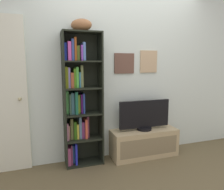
{
  "coord_description": "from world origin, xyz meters",
  "views": [
    {
      "loc": [
        -1.16,
        -1.83,
        1.42
      ],
      "look_at": [
        -0.26,
        0.85,
        0.98
      ],
      "focal_mm": 33.64,
      "sensor_mm": 36.0,
      "label": 1
    }
  ],
  "objects_px": {
    "tv_stand": "(144,143)",
    "television": "(145,115)",
    "bookshelf": "(78,100)",
    "football": "(81,25)"
  },
  "relations": [
    {
      "from": "tv_stand",
      "to": "television",
      "type": "height_order",
      "value": "television"
    },
    {
      "from": "bookshelf",
      "to": "tv_stand",
      "type": "height_order",
      "value": "bookshelf"
    },
    {
      "from": "television",
      "to": "bookshelf",
      "type": "bearing_deg",
      "value": 175.17
    },
    {
      "from": "tv_stand",
      "to": "television",
      "type": "distance_m",
      "value": 0.43
    },
    {
      "from": "football",
      "to": "television",
      "type": "bearing_deg",
      "value": -3.17
    },
    {
      "from": "bookshelf",
      "to": "television",
      "type": "distance_m",
      "value": 1.01
    },
    {
      "from": "bookshelf",
      "to": "football",
      "type": "bearing_deg",
      "value": -29.33
    },
    {
      "from": "football",
      "to": "television",
      "type": "distance_m",
      "value": 1.56
    },
    {
      "from": "football",
      "to": "television",
      "type": "xyz_separation_m",
      "value": [
        0.92,
        -0.05,
        -1.26
      ]
    },
    {
      "from": "bookshelf",
      "to": "football",
      "type": "distance_m",
      "value": 0.99
    }
  ]
}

